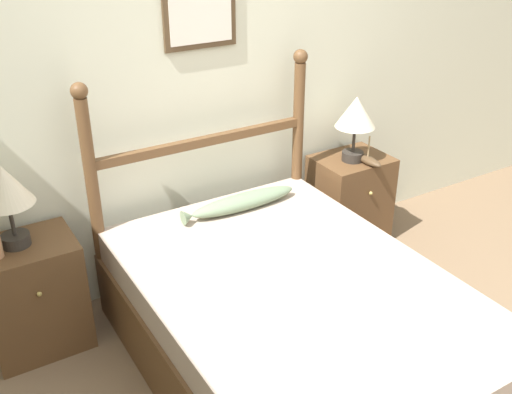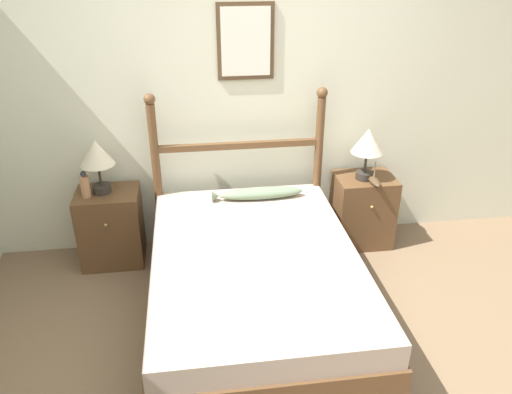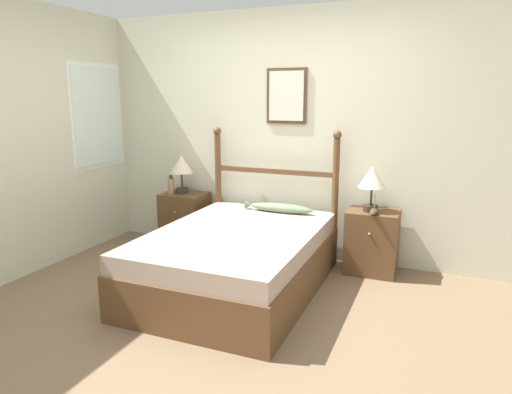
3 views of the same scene
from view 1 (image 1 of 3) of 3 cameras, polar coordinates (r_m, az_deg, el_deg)
The scene contains 9 objects.
wall_back at distance 3.46m, azimuth -5.10°, elevation 12.08°, with size 6.40×0.08×2.55m.
bed at distance 3.00m, azimuth 3.73°, elevation -12.20°, with size 1.36×1.94×0.54m.
headboard at distance 3.44m, azimuth -4.93°, elevation 2.64°, with size 1.38×0.09×1.36m.
nightstand_left at distance 3.34m, azimuth -20.38°, elevation -8.75°, with size 0.48×0.41×0.61m.
nightstand_right at distance 4.10m, azimuth 8.86°, elevation -0.24°, with size 0.48×0.41×0.61m.
table_lamp_left at distance 3.04m, azimuth -22.77°, elevation 0.64°, with size 0.26×0.26×0.43m.
table_lamp_right at distance 3.83m, azimuth 9.48°, elevation 7.65°, with size 0.26×0.26×0.43m.
model_boat at distance 3.89m, azimuth 10.58°, elevation 3.51°, with size 0.07×0.24×0.19m.
fish_pillow at distance 3.42m, azimuth -1.40°, elevation -0.49°, with size 0.71×0.13×0.09m.
Camera 1 is at (-1.47, -1.27, 2.16)m, focal length 42.00 mm.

